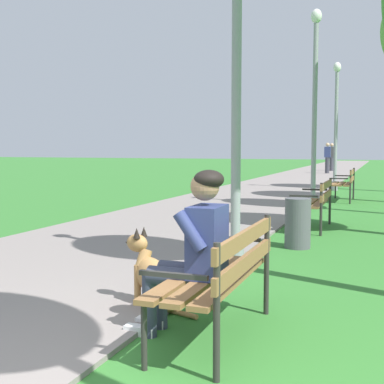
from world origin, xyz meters
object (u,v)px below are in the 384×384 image
(park_bench_mid, at_px, (315,200))
(lamp_post_near, at_px, (236,76))
(pedestrian_distant, at_px, (327,158))
(dog_shepherd, at_px, (157,280))
(park_bench_near, at_px, (222,271))
(lamp_post_mid, at_px, (315,107))
(litter_bin, at_px, (298,223))
(pedestrian_further_distant, at_px, (332,157))
(park_bench_far, at_px, (345,182))
(person_seated_on_near_bench, at_px, (193,247))
(lamp_post_far, at_px, (336,125))

(park_bench_mid, distance_m, lamp_post_near, 3.86)
(park_bench_mid, distance_m, pedestrian_distant, 19.42)
(dog_shepherd, bearing_deg, park_bench_near, -32.79)
(park_bench_mid, relative_size, lamp_post_mid, 0.33)
(litter_bin, xyz_separation_m, pedestrian_further_distant, (-1.90, 24.22, 0.49))
(litter_bin, bearing_deg, lamp_post_near, -105.62)
(park_bench_far, bearing_deg, lamp_post_near, -93.86)
(litter_bin, bearing_deg, lamp_post_mid, 95.03)
(park_bench_far, distance_m, pedestrian_distant, 14.36)
(park_bench_near, relative_size, lamp_post_mid, 0.33)
(person_seated_on_near_bench, height_order, litter_bin, person_seated_on_near_bench)
(park_bench_near, height_order, park_bench_mid, same)
(park_bench_mid, relative_size, lamp_post_near, 0.35)
(park_bench_far, bearing_deg, park_bench_mid, -91.35)
(park_bench_far, relative_size, pedestrian_further_distant, 0.91)
(lamp_post_far, bearing_deg, lamp_post_near, -90.06)
(person_seated_on_near_bench, height_order, pedestrian_further_distant, pedestrian_further_distant)
(dog_shepherd, relative_size, pedestrian_distant, 0.49)
(lamp_post_near, height_order, pedestrian_further_distant, lamp_post_near)
(park_bench_near, distance_m, park_bench_far, 10.66)
(lamp_post_near, bearing_deg, lamp_post_far, 89.94)
(park_bench_near, xyz_separation_m, park_bench_far, (0.08, 10.66, 0.00))
(park_bench_mid, xyz_separation_m, park_bench_far, (0.12, 5.10, 0.00))
(litter_bin, relative_size, pedestrian_distant, 0.42)
(lamp_post_mid, bearing_deg, pedestrian_further_distant, 94.35)
(dog_shepherd, relative_size, lamp_post_far, 0.20)
(pedestrian_further_distant, bearing_deg, dog_shepherd, -87.49)
(park_bench_mid, xyz_separation_m, pedestrian_further_distant, (-1.90, 22.39, 0.33))
(park_bench_mid, distance_m, park_bench_far, 5.10)
(park_bench_far, distance_m, litter_bin, 6.93)
(park_bench_near, bearing_deg, park_bench_mid, 90.38)
(park_bench_near, xyz_separation_m, dog_shepherd, (-0.73, 0.47, -0.25))
(dog_shepherd, bearing_deg, person_seated_on_near_bench, -44.16)
(park_bench_near, relative_size, lamp_post_far, 0.36)
(park_bench_near, height_order, pedestrian_further_distant, pedestrian_further_distant)
(litter_bin, height_order, pedestrian_further_distant, pedestrian_further_distant)
(person_seated_on_near_bench, bearing_deg, litter_bin, 87.47)
(park_bench_far, distance_m, lamp_post_far, 3.77)
(litter_bin, height_order, pedestrian_distant, pedestrian_distant)
(dog_shepherd, relative_size, pedestrian_further_distant, 0.49)
(park_bench_mid, relative_size, pedestrian_further_distant, 0.91)
(person_seated_on_near_bench, bearing_deg, park_bench_far, 88.44)
(lamp_post_mid, bearing_deg, person_seated_on_near_bench, -88.26)
(park_bench_far, height_order, litter_bin, park_bench_far)
(pedestrian_further_distant, bearing_deg, litter_bin, -85.51)
(dog_shepherd, distance_m, lamp_post_mid, 8.41)
(park_bench_far, height_order, lamp_post_mid, lamp_post_mid)
(lamp_post_mid, xyz_separation_m, pedestrian_distant, (-1.39, 16.27, -1.48))
(park_bench_far, distance_m, dog_shepherd, 10.23)
(park_bench_mid, relative_size, pedestrian_distant, 0.91)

